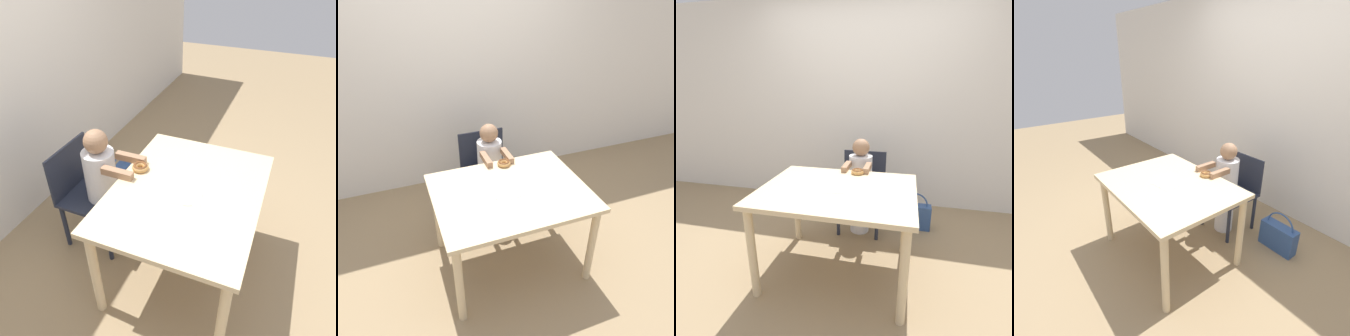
{
  "view_description": "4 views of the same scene",
  "coord_description": "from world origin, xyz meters",
  "views": [
    {
      "loc": [
        -1.51,
        -0.49,
        2.05
      ],
      "look_at": [
        0.02,
        0.14,
        0.87
      ],
      "focal_mm": 35.0,
      "sensor_mm": 36.0,
      "label": 1
    },
    {
      "loc": [
        -0.75,
        -1.88,
        2.21
      ],
      "look_at": [
        0.02,
        0.14,
        0.87
      ],
      "focal_mm": 35.0,
      "sensor_mm": 36.0,
      "label": 2
    },
    {
      "loc": [
        0.48,
        -1.78,
        1.49
      ],
      "look_at": [
        0.02,
        0.14,
        0.87
      ],
      "focal_mm": 28.0,
      "sensor_mm": 36.0,
      "label": 3
    },
    {
      "loc": [
        1.7,
        -1.14,
        1.81
      ],
      "look_at": [
        0.02,
        0.14,
        0.87
      ],
      "focal_mm": 28.0,
      "sensor_mm": 36.0,
      "label": 4
    }
  ],
  "objects": [
    {
      "name": "donut",
      "position": [
        0.09,
        0.37,
        0.77
      ],
      "size": [
        0.11,
        0.11,
        0.04
      ],
      "color": "tan",
      "rests_on": "dining_table"
    },
    {
      "name": "napkin",
      "position": [
        -0.03,
        0.01,
        0.75
      ],
      "size": [
        0.26,
        0.26,
        0.0
      ],
      "color": "white",
      "rests_on": "dining_table"
    },
    {
      "name": "dining_table",
      "position": [
        0.0,
        0.0,
        0.65
      ],
      "size": [
        1.16,
        0.91,
        0.75
      ],
      "color": "beige",
      "rests_on": "ground_plane"
    },
    {
      "name": "plate",
      "position": [
        -0.06,
        -0.02,
        0.75
      ],
      "size": [
        0.17,
        0.17,
        0.01
      ],
      "color": "white",
      "rests_on": "dining_table"
    },
    {
      "name": "chair",
      "position": [
        0.06,
        0.8,
        0.44
      ],
      "size": [
        0.46,
        0.46,
        0.81
      ],
      "color": "#232838",
      "rests_on": "ground_plane"
    },
    {
      "name": "wall_back",
      "position": [
        0.0,
        1.5,
        1.25
      ],
      "size": [
        8.0,
        0.05,
        2.5
      ],
      "color": "silver",
      "rests_on": "ground_plane"
    },
    {
      "name": "child_figure",
      "position": [
        0.06,
        0.68,
        0.51
      ],
      "size": [
        0.24,
        0.43,
        1.0
      ],
      "color": "white",
      "rests_on": "ground_plane"
    },
    {
      "name": "ground_plane",
      "position": [
        0.0,
        0.0,
        0.0
      ],
      "size": [
        12.0,
        12.0,
        0.0
      ],
      "primitive_type": "plane",
      "color": "#997F5B"
    },
    {
      "name": "handbag",
      "position": [
        0.62,
        0.87,
        0.15
      ],
      "size": [
        0.35,
        0.12,
        0.41
      ],
      "color": "#2D4C84",
      "rests_on": "ground_plane"
    }
  ]
}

